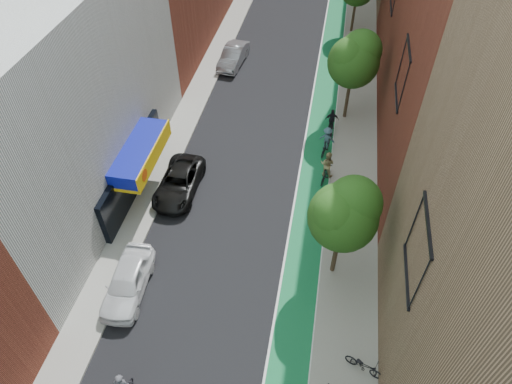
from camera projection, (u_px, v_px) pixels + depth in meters
The scene contains 13 objects.
bike_lane at pixel (325, 101), 35.70m from camera, with size 2.00×68.00×0.01m, color #126941.
sidewalk_left at pixel (201, 87), 36.91m from camera, with size 2.00×68.00×0.15m, color gray.
sidewalk_right at pixel (357, 103), 35.33m from camera, with size 3.00×68.00×0.15m, color gray.
building_left_white at pixel (46, 103), 25.04m from camera, with size 8.00×20.00×12.00m, color silver.
tree_near at pixel (345, 213), 21.14m from camera, with size 3.40×3.36×6.42m.
tree_mid at pixel (355, 58), 30.64m from camera, with size 3.55×3.53×6.74m.
parked_car_white at pixel (128, 281), 23.08m from camera, with size 1.83×4.55×1.55m, color white.
parked_car_black at pixel (179, 183), 28.24m from camera, with size 2.31×5.00×1.39m, color black.
parked_car_silver at pixel (233, 56), 39.05m from camera, with size 1.63×4.67×1.54m, color gray.
cyclist_lane_near at pixel (327, 169), 28.79m from camera, with size 1.04×1.86×2.18m.
cyclist_lane_mid at pixel (331, 125), 32.34m from camera, with size 0.96×1.95×1.95m.
cyclist_lane_far at pixel (327, 142), 30.76m from camera, with size 1.17×1.91×1.98m.
parked_bike_far at pixel (364, 365), 20.19m from camera, with size 0.62×1.78×0.93m, color black.
Camera 1 is at (4.15, -4.64, 20.40)m, focal length 32.00 mm.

